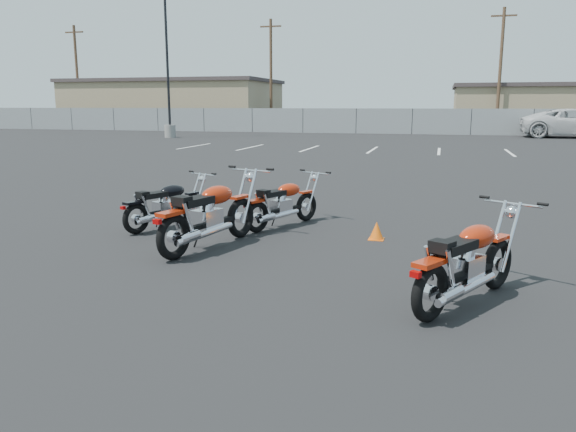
% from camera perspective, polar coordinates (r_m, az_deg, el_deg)
% --- Properties ---
extents(ground, '(120.00, 120.00, 0.00)m').
position_cam_1_polar(ground, '(6.96, -2.90, -6.10)').
color(ground, black).
rests_on(ground, ground).
extents(motorcycle_front_red, '(1.16, 1.78, 0.90)m').
position_cam_1_polar(motorcycle_front_red, '(9.64, -0.52, 1.30)').
color(motorcycle_front_red, black).
rests_on(motorcycle_front_red, ground).
extents(motorcycle_second_black, '(1.06, 1.77, 0.89)m').
position_cam_1_polar(motorcycle_second_black, '(9.77, -12.31, 1.14)').
color(motorcycle_second_black, black).
rests_on(motorcycle_second_black, ground).
extents(motorcycle_third_red, '(1.08, 2.23, 1.10)m').
position_cam_1_polar(motorcycle_third_red, '(8.26, -7.97, 0.15)').
color(motorcycle_third_red, black).
rests_on(motorcycle_third_red, ground).
extents(motorcycle_rear_red, '(1.40, 1.96, 1.01)m').
position_cam_1_polar(motorcycle_rear_red, '(6.16, 17.81, -4.49)').
color(motorcycle_rear_red, black).
rests_on(motorcycle_rear_red, ground).
extents(training_cone_near, '(0.24, 0.24, 0.28)m').
position_cam_1_polar(training_cone_near, '(8.88, 8.98, -1.47)').
color(training_cone_near, '#FE630D').
rests_on(training_cone_near, ground).
extents(light_pole_west, '(0.80, 0.70, 11.17)m').
position_cam_1_polar(light_pole_west, '(36.99, -12.05, 12.42)').
color(light_pole_west, gray).
rests_on(light_pole_west, ground).
extents(chainlink_fence, '(80.06, 0.06, 1.80)m').
position_cam_1_polar(chainlink_fence, '(41.38, 12.50, 9.37)').
color(chainlink_fence, slate).
rests_on(chainlink_fence, ground).
extents(tan_building_west, '(18.40, 10.40, 4.30)m').
position_cam_1_polar(tan_building_west, '(53.98, -11.49, 11.13)').
color(tan_building_west, '#92805E').
rests_on(tan_building_west, ground).
extents(tan_building_east, '(14.40, 9.40, 3.70)m').
position_cam_1_polar(tan_building_east, '(50.93, 24.56, 10.02)').
color(tan_building_east, '#92805E').
rests_on(tan_building_east, ground).
extents(utility_pole_a, '(1.80, 0.24, 9.00)m').
position_cam_1_polar(utility_pole_a, '(55.58, -20.63, 13.25)').
color(utility_pole_a, '#463020').
rests_on(utility_pole_a, ground).
extents(utility_pole_b, '(1.80, 0.24, 9.00)m').
position_cam_1_polar(utility_pole_b, '(48.48, -1.74, 14.34)').
color(utility_pole_b, '#463020').
rests_on(utility_pole_b, ground).
extents(utility_pole_c, '(1.80, 0.24, 9.00)m').
position_cam_1_polar(utility_pole_c, '(45.56, 20.76, 13.84)').
color(utility_pole_c, '#463020').
rests_on(utility_pole_c, ground).
extents(parking_line_stripes, '(15.12, 4.00, 0.01)m').
position_cam_1_polar(parking_line_stripes, '(26.79, 5.37, 6.77)').
color(parking_line_stripes, silver).
rests_on(parking_line_stripes, ground).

